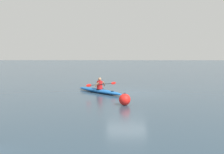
% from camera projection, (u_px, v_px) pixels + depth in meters
% --- Properties ---
extents(ground_plane, '(160.00, 160.00, 0.00)m').
position_uv_depth(ground_plane, '(127.00, 92.00, 17.68)').
color(ground_plane, '#283D4C').
extents(kayak, '(3.28, 3.63, 0.25)m').
position_uv_depth(kayak, '(99.00, 91.00, 17.56)').
color(kayak, '#1959A5').
rests_on(kayak, ground).
extents(kayaker, '(1.78, 1.56, 0.72)m').
position_uv_depth(kayaker, '(100.00, 84.00, 17.46)').
color(kayaker, red).
rests_on(kayaker, kayak).
extents(mooring_buoy_channel_marker, '(0.56, 0.56, 0.60)m').
position_uv_depth(mooring_buoy_channel_marker, '(125.00, 99.00, 13.32)').
color(mooring_buoy_channel_marker, red).
rests_on(mooring_buoy_channel_marker, ground).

